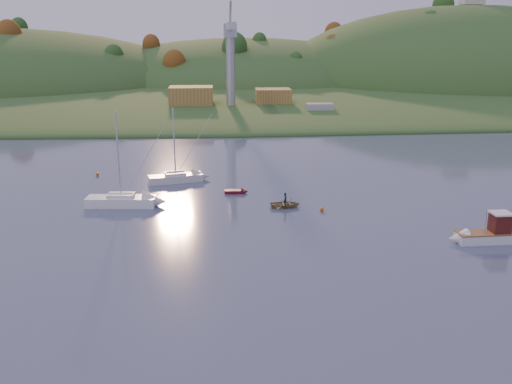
{
  "coord_description": "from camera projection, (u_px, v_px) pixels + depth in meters",
  "views": [
    {
      "loc": [
        -2.05,
        -23.72,
        21.19
      ],
      "look_at": [
        2.33,
        36.97,
        3.77
      ],
      "focal_mm": 40.0,
      "sensor_mm": 36.0,
      "label": 1
    }
  ],
  "objects": [
    {
      "name": "far_shore",
      "position": [
        219.0,
        79.0,
        249.26
      ],
      "size": [
        620.0,
        220.0,
        1.5
      ],
      "primitive_type": "cube",
      "color": "#284C1E",
      "rests_on": "ground"
    },
    {
      "name": "shore_slope",
      "position": [
        221.0,
        96.0,
        186.94
      ],
      "size": [
        640.0,
        150.0,
        7.0
      ],
      "primitive_type": "ellipsoid",
      "color": "#284C1E",
      "rests_on": "ground"
    },
    {
      "name": "hill_center",
      "position": [
        244.0,
        83.0,
        230.78
      ],
      "size": [
        140.0,
        120.0,
        36.0
      ],
      "primitive_type": "ellipsoid",
      "color": "#284C1E",
      "rests_on": "ground"
    },
    {
      "name": "hill_right",
      "position": [
        464.0,
        86.0,
        222.26
      ],
      "size": [
        150.0,
        130.0,
        60.0
      ],
      "primitive_type": "ellipsoid",
      "color": "#284C1E",
      "rests_on": "ground"
    },
    {
      "name": "hillside_trees",
      "position": [
        220.0,
        90.0,
        206.11
      ],
      "size": [
        280.0,
        50.0,
        32.0
      ],
      "primitive_type": null,
      "color": "#1B4D1B",
      "rests_on": "ground"
    },
    {
      "name": "wharf",
      "position": [
        243.0,
        110.0,
        145.72
      ],
      "size": [
        42.0,
        16.0,
        2.4
      ],
      "primitive_type": "cube",
      "color": "slate",
      "rests_on": "ground"
    },
    {
      "name": "shed_west",
      "position": [
        191.0,
        96.0,
        144.79
      ],
      "size": [
        11.0,
        8.0,
        4.8
      ],
      "primitive_type": "cube",
      "color": "olive",
      "rests_on": "wharf"
    },
    {
      "name": "shed_east",
      "position": [
        273.0,
        97.0,
        147.31
      ],
      "size": [
        9.0,
        7.0,
        4.0
      ],
      "primitive_type": "cube",
      "color": "olive",
      "rests_on": "wharf"
    },
    {
      "name": "dock_crane",
      "position": [
        230.0,
        46.0,
        137.65
      ],
      "size": [
        3.2,
        28.0,
        20.3
      ],
      "color": "#B7B7BC",
      "rests_on": "wharf"
    },
    {
      "name": "fishing_boat",
      "position": [
        480.0,
        234.0,
        58.57
      ],
      "size": [
        6.68,
        2.25,
        4.23
      ],
      "rotation": [
        0.0,
        0.0,
        3.17
      ],
      "color": "silver",
      "rests_on": "ground"
    },
    {
      "name": "sailboat_near",
      "position": [
        176.0,
        177.0,
        81.89
      ],
      "size": [
        8.01,
        4.15,
        10.65
      ],
      "rotation": [
        0.0,
        0.0,
        0.25
      ],
      "color": "silver",
      "rests_on": "ground"
    },
    {
      "name": "sailboat_far",
      "position": [
        121.0,
        200.0,
        70.72
      ],
      "size": [
        8.69,
        3.21,
        11.82
      ],
      "rotation": [
        0.0,
        0.0,
        -0.08
      ],
      "color": "white",
      "rests_on": "ground"
    },
    {
      "name": "canoe",
      "position": [
        285.0,
        204.0,
        70.3
      ],
      "size": [
        3.8,
        2.77,
        0.77
      ],
      "primitive_type": "imported",
      "rotation": [
        0.0,
        0.0,
        1.6
      ],
      "color": "#988453",
      "rests_on": "ground"
    },
    {
      "name": "paddler",
      "position": [
        285.0,
        201.0,
        70.18
      ],
      "size": [
        0.4,
        0.6,
        1.62
      ],
      "primitive_type": "imported",
      "rotation": [
        0.0,
        0.0,
        1.6
      ],
      "color": "black",
      "rests_on": "ground"
    },
    {
      "name": "red_tender",
      "position": [
        239.0,
        192.0,
        76.36
      ],
      "size": [
        3.17,
        1.23,
        1.06
      ],
      "rotation": [
        0.0,
        0.0,
        -0.05
      ],
      "color": "#560C13",
      "rests_on": "ground"
    },
    {
      "name": "work_vessel",
      "position": [
        319.0,
        114.0,
        138.28
      ],
      "size": [
        15.34,
        5.85,
        3.91
      ],
      "rotation": [
        0.0,
        0.0,
        -0.03
      ],
      "color": "slate",
      "rests_on": "ground"
    },
    {
      "name": "buoy_1",
      "position": [
        322.0,
        209.0,
        68.86
      ],
      "size": [
        0.5,
        0.5,
        0.5
      ],
      "primitive_type": "sphere",
      "color": "orange",
      "rests_on": "ground"
    },
    {
      "name": "buoy_3",
      "position": [
        97.0,
        174.0,
        85.52
      ],
      "size": [
        0.5,
        0.5,
        0.5
      ],
      "primitive_type": "sphere",
      "color": "orange",
      "rests_on": "ground"
    }
  ]
}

